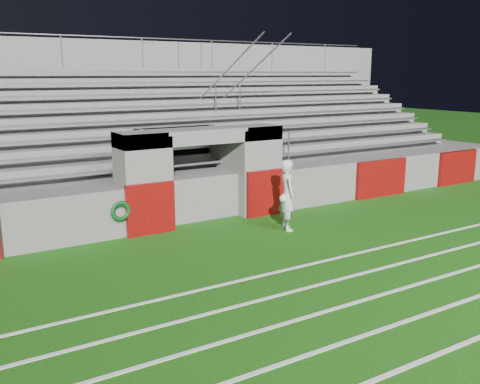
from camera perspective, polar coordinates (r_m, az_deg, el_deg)
ground at (r=12.45m, az=3.60°, el=-6.59°), size 90.00×90.00×0.00m
field_markings at (r=9.18m, az=22.56°, el=-14.80°), size 28.00×8.09×0.01m
stadium_structure at (r=19.01m, az=-10.37°, el=4.51°), size 26.00×8.48×5.42m
goalkeeper_with_ball at (r=14.13m, az=5.09°, el=-0.32°), size 0.67×0.80×1.89m
hose_coil at (r=13.62m, az=-12.62°, el=-2.07°), size 0.51×0.14×0.56m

